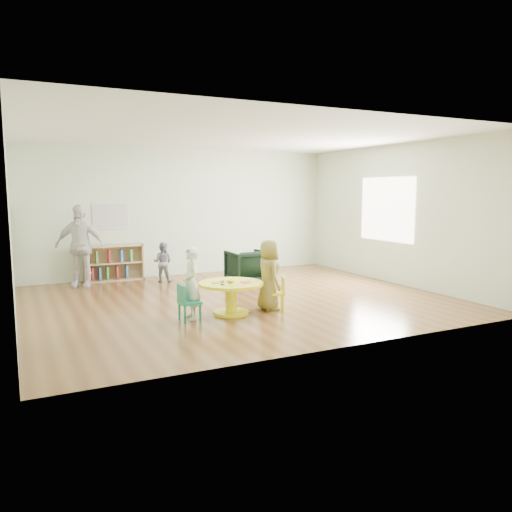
% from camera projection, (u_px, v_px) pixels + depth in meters
% --- Properties ---
extents(room, '(7.10, 7.00, 2.80)m').
position_uv_depth(room, '(239.00, 190.00, 8.44)').
color(room, brown).
rests_on(room, ground).
extents(activity_table, '(0.99, 0.99, 0.54)m').
position_uv_depth(activity_table, '(231.00, 292.00, 7.62)').
color(activity_table, yellow).
rests_on(activity_table, ground).
extents(kid_chair_left, '(0.30, 0.30, 0.54)m').
position_uv_depth(kid_chair_left, '(187.00, 301.00, 7.20)').
color(kid_chair_left, '#178160').
rests_on(kid_chair_left, ground).
extents(kid_chair_right, '(0.38, 0.38, 0.54)m').
position_uv_depth(kid_chair_right, '(278.00, 292.00, 7.89)').
color(kid_chair_right, yellow).
rests_on(kid_chair_right, ground).
extents(bookshelf, '(1.20, 0.30, 0.75)m').
position_uv_depth(bookshelf, '(113.00, 263.00, 10.47)').
color(bookshelf, tan).
rests_on(bookshelf, ground).
extents(alphabet_poster, '(0.74, 0.01, 0.54)m').
position_uv_depth(alphabet_poster, '(111.00, 216.00, 10.46)').
color(alphabet_poster, silver).
rests_on(alphabet_poster, ground).
extents(armchair, '(0.74, 0.77, 0.69)m').
position_uv_depth(armchair, '(247.00, 267.00, 10.08)').
color(armchair, black).
rests_on(armchair, ground).
extents(child_left, '(0.27, 0.40, 1.06)m').
position_uv_depth(child_left, '(191.00, 283.00, 7.31)').
color(child_left, white).
rests_on(child_left, ground).
extents(child_right, '(0.39, 0.57, 1.12)m').
position_uv_depth(child_right, '(269.00, 275.00, 7.86)').
color(child_right, gold).
rests_on(child_right, ground).
extents(toddler, '(0.51, 0.48, 0.83)m').
position_uv_depth(toddler, '(163.00, 262.00, 10.29)').
color(toddler, '#161F39').
rests_on(toddler, ground).
extents(adult_caretaker, '(1.03, 0.74, 1.62)m').
position_uv_depth(adult_caretaker, '(80.00, 246.00, 9.75)').
color(adult_caretaker, silver).
rests_on(adult_caretaker, ground).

